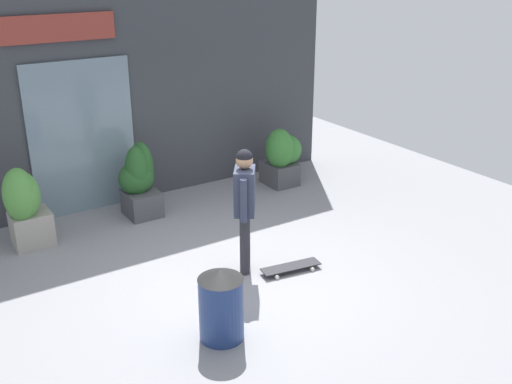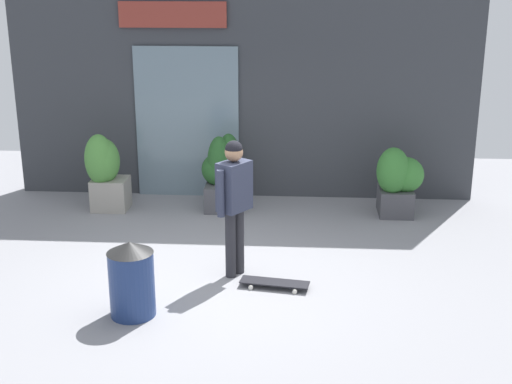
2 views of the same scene
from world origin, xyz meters
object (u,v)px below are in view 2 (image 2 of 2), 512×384
(planter_box_left, at_px, (105,170))
(trash_bin, at_px, (132,279))
(planter_box_right, at_px, (398,181))
(planter_box_mid, at_px, (223,172))
(skateboarder, at_px, (234,194))
(skateboard, at_px, (275,283))

(planter_box_left, height_order, trash_bin, planter_box_left)
(trash_bin, bearing_deg, planter_box_right, 46.94)
(planter_box_right, relative_size, planter_box_mid, 0.90)
(planter_box_right, bearing_deg, skateboarder, -133.66)
(planter_box_left, bearing_deg, planter_box_mid, 6.39)
(skateboarder, xyz_separation_m, planter_box_mid, (-0.43, 2.54, -0.45))
(skateboard, distance_m, planter_box_right, 3.31)
(skateboard, height_order, trash_bin, trash_bin)
(skateboarder, xyz_separation_m, trash_bin, (-1.02, -1.15, -0.62))
(planter_box_left, bearing_deg, trash_bin, -70.36)
(planter_box_right, height_order, trash_bin, planter_box_right)
(planter_box_left, distance_m, trash_bin, 3.71)
(trash_bin, bearing_deg, planter_box_left, 109.64)
(skateboard, distance_m, planter_box_left, 3.91)
(skateboarder, distance_m, trash_bin, 1.66)
(skateboard, height_order, planter_box_left, planter_box_left)
(skateboarder, bearing_deg, planter_box_mid, 134.81)
(planter_box_left, relative_size, planter_box_right, 1.14)
(planter_box_left, height_order, planter_box_right, planter_box_left)
(planter_box_mid, distance_m, trash_bin, 3.74)
(skateboarder, height_order, trash_bin, skateboarder)
(planter_box_mid, xyz_separation_m, trash_bin, (-0.59, -3.69, -0.17))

